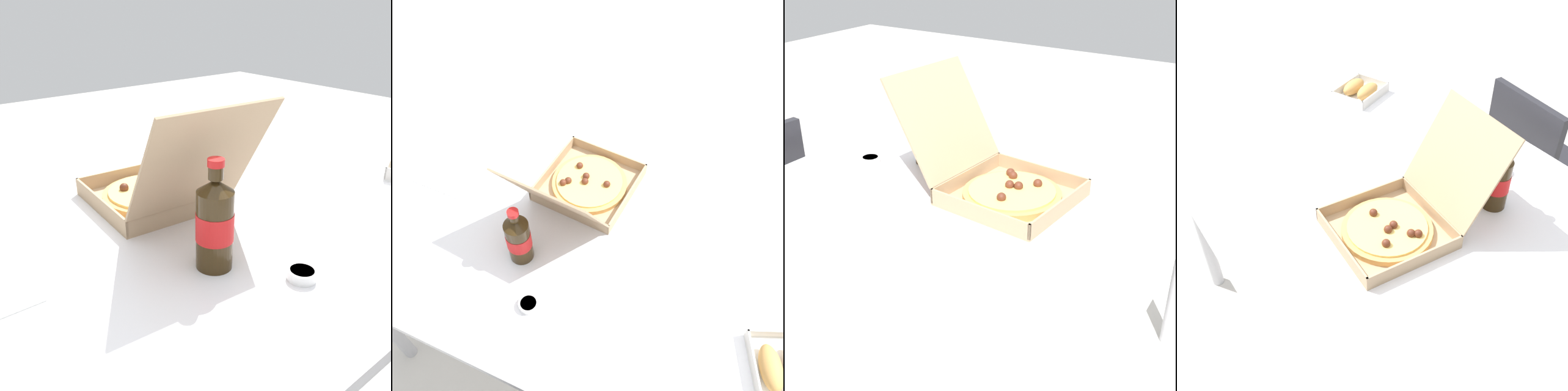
% 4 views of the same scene
% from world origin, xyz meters
% --- Properties ---
extents(dining_table, '(1.49, 1.10, 0.74)m').
position_xyz_m(dining_table, '(0.00, 0.00, 0.68)').
color(dining_table, white).
rests_on(dining_table, ground_plane).
extents(pizza_box_open, '(0.33, 0.47, 0.30)m').
position_xyz_m(pizza_box_open, '(0.11, -0.08, 0.79)').
color(pizza_box_open, tan).
rests_on(pizza_box_open, dining_table).
extents(cola_bottle, '(0.07, 0.07, 0.22)m').
position_xyz_m(cola_bottle, '(0.18, 0.21, 0.84)').
color(cola_bottle, '#33230F').
rests_on(cola_bottle, dining_table).
extents(dipping_sauce_cup, '(0.06, 0.06, 0.02)m').
position_xyz_m(dipping_sauce_cup, '(0.08, 0.35, 0.76)').
color(dipping_sauce_cup, white).
rests_on(dipping_sauce_cup, dining_table).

